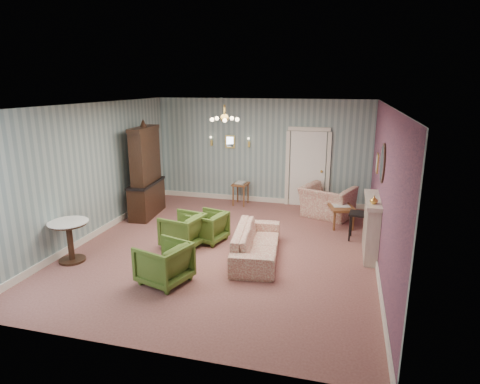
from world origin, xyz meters
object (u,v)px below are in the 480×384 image
(olive_chair_b, at_px, (183,229))
(dresser, at_px, (145,169))
(wingback_chair, at_px, (328,197))
(olive_chair_c, at_px, (208,225))
(side_table_black, at_px, (358,226))
(pedestal_table, at_px, (70,241))
(sofa_chintz, at_px, (257,238))
(fireplace, at_px, (371,227))
(olive_chair_a, at_px, (164,261))
(coffee_table, at_px, (339,214))

(olive_chair_b, relative_size, dresser, 0.32)
(olive_chair_b, distance_m, wingback_chair, 3.94)
(olive_chair_b, bearing_deg, olive_chair_c, 148.08)
(olive_chair_b, relative_size, wingback_chair, 0.64)
(side_table_black, bearing_deg, dresser, 175.58)
(olive_chair_b, bearing_deg, dresser, -123.58)
(pedestal_table, bearing_deg, side_table_black, 25.60)
(olive_chair_b, bearing_deg, pedestal_table, -43.49)
(olive_chair_c, distance_m, dresser, 2.60)
(wingback_chair, height_order, dresser, dresser)
(sofa_chintz, bearing_deg, fireplace, -78.20)
(olive_chair_b, height_order, side_table_black, olive_chair_b)
(olive_chair_a, height_order, olive_chair_c, olive_chair_a)
(sofa_chintz, bearing_deg, dresser, 53.57)
(olive_chair_c, bearing_deg, dresser, -107.10)
(coffee_table, bearing_deg, side_table_black, -65.56)
(olive_chair_a, height_order, pedestal_table, pedestal_table)
(olive_chair_a, relative_size, coffee_table, 0.80)
(sofa_chintz, bearing_deg, coffee_table, -39.17)
(wingback_chair, relative_size, dresser, 0.50)
(olive_chair_c, relative_size, coffee_table, 0.73)
(olive_chair_a, distance_m, coffee_table, 4.72)
(olive_chair_a, height_order, coffee_table, olive_chair_a)
(sofa_chintz, relative_size, wingback_chair, 1.71)
(olive_chair_b, xyz_separation_m, coffee_table, (3.11, 2.23, -0.14))
(olive_chair_c, distance_m, wingback_chair, 3.36)
(olive_chair_a, bearing_deg, olive_chair_c, -165.15)
(fireplace, relative_size, side_table_black, 2.28)
(olive_chair_a, bearing_deg, coffee_table, 161.13)
(olive_chair_b, bearing_deg, olive_chair_a, 23.08)
(olive_chair_c, xyz_separation_m, wingback_chair, (2.38, 2.36, 0.17))
(side_table_black, height_order, pedestal_table, pedestal_table)
(olive_chair_b, relative_size, olive_chair_c, 1.08)
(wingback_chair, bearing_deg, fireplace, 134.99)
(sofa_chintz, relative_size, fireplace, 1.47)
(olive_chair_c, relative_size, fireplace, 0.51)
(olive_chair_b, bearing_deg, fireplace, 110.51)
(olive_chair_a, xyz_separation_m, coffee_table, (2.80, 3.79, -0.14))
(olive_chair_a, height_order, fireplace, fireplace)
(olive_chair_a, bearing_deg, pedestal_table, -81.57)
(sofa_chintz, relative_size, side_table_black, 3.37)
(olive_chair_b, bearing_deg, side_table_black, 122.25)
(fireplace, bearing_deg, olive_chair_b, -171.33)
(dresser, xyz_separation_m, pedestal_table, (-0.08, -2.94, -0.80))
(dresser, relative_size, fireplace, 1.72)
(dresser, bearing_deg, coffee_table, 0.68)
(sofa_chintz, height_order, pedestal_table, sofa_chintz)
(olive_chair_c, relative_size, wingback_chair, 0.59)
(olive_chair_c, xyz_separation_m, side_table_black, (3.12, 0.89, -0.05))
(wingback_chair, distance_m, side_table_black, 1.66)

